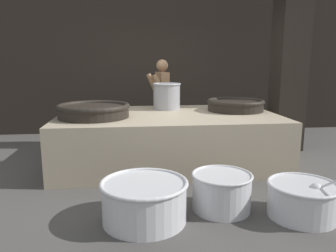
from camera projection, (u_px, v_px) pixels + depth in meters
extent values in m
plane|color=#474442|center=(168.00, 162.00, 5.19)|extent=(60.00, 60.00, 0.00)
cube|color=black|center=(155.00, 39.00, 7.22)|extent=(9.16, 0.24, 4.13)
cube|color=black|center=(291.00, 32.00, 5.63)|extent=(0.50, 0.50, 4.13)
cube|color=tan|center=(168.00, 138.00, 5.12)|extent=(3.31, 1.98, 0.77)
cylinder|color=black|center=(94.00, 112.00, 4.69)|extent=(1.00, 1.00, 0.16)
torus|color=black|center=(94.00, 107.00, 4.68)|extent=(1.04, 1.04, 0.08)
cylinder|color=black|center=(235.00, 106.00, 5.34)|extent=(0.89, 0.89, 0.15)
torus|color=black|center=(236.00, 102.00, 5.33)|extent=(0.93, 0.93, 0.07)
cylinder|color=#9E9EA3|center=(167.00, 97.00, 5.51)|extent=(0.45, 0.45, 0.42)
torus|color=#9E9EA3|center=(167.00, 84.00, 5.47)|extent=(0.48, 0.48, 0.03)
cylinder|color=#9E7551|center=(163.00, 124.00, 6.28)|extent=(0.12, 0.12, 0.79)
cylinder|color=#9E7551|center=(161.00, 122.00, 6.44)|extent=(0.12, 0.12, 0.79)
cube|color=#334C72|center=(162.00, 115.00, 6.33)|extent=(0.23, 0.27, 0.51)
cube|color=#9E7551|center=(162.00, 88.00, 6.23)|extent=(0.23, 0.50, 0.58)
cylinder|color=#9E7551|center=(160.00, 89.00, 5.98)|extent=(0.33, 0.15, 0.54)
cylinder|color=#9E7551|center=(154.00, 87.00, 6.43)|extent=(0.33, 0.15, 0.54)
sphere|color=#9E7551|center=(162.00, 66.00, 6.15)|extent=(0.22, 0.22, 0.22)
cylinder|color=silver|center=(302.00, 201.00, 3.32)|extent=(0.68, 0.68, 0.34)
torus|color=silver|center=(304.00, 185.00, 3.28)|extent=(0.71, 0.71, 0.03)
cylinder|color=#6B9347|center=(303.00, 194.00, 3.30)|extent=(0.60, 0.60, 0.08)
sphere|color=silver|center=(316.00, 189.00, 3.22)|extent=(0.12, 0.12, 0.12)
cylinder|color=silver|center=(144.00, 202.00, 3.22)|extent=(0.83, 0.83, 0.39)
torus|color=silver|center=(144.00, 183.00, 3.19)|extent=(0.87, 0.87, 0.04)
cylinder|color=tan|center=(144.00, 194.00, 3.21)|extent=(0.73, 0.73, 0.10)
cylinder|color=silver|center=(222.00, 192.00, 3.47)|extent=(0.62, 0.62, 0.38)
torus|color=silver|center=(222.00, 175.00, 3.44)|extent=(0.65, 0.65, 0.03)
cylinder|color=orange|center=(222.00, 185.00, 3.46)|extent=(0.54, 0.54, 0.10)
cylinder|color=orange|center=(225.00, 177.00, 3.50)|extent=(0.04, 0.05, 0.04)
cylinder|color=orange|center=(214.00, 175.00, 3.56)|extent=(0.05, 0.06, 0.03)
cylinder|color=orange|center=(224.00, 179.00, 3.44)|extent=(0.05, 0.06, 0.03)
cylinder|color=orange|center=(224.00, 175.00, 3.54)|extent=(0.04, 0.05, 0.04)
cylinder|color=orange|center=(217.00, 174.00, 3.60)|extent=(0.03, 0.06, 0.03)
cylinder|color=orange|center=(217.00, 178.00, 3.47)|extent=(0.04, 0.06, 0.03)
cylinder|color=orange|center=(203.00, 177.00, 3.50)|extent=(0.06, 0.05, 0.04)
cylinder|color=orange|center=(218.00, 178.00, 3.45)|extent=(0.07, 0.06, 0.03)
cylinder|color=orange|center=(222.00, 180.00, 3.41)|extent=(0.05, 0.05, 0.03)
cylinder|color=orange|center=(219.00, 181.00, 3.38)|extent=(0.04, 0.04, 0.03)
cylinder|color=orange|center=(213.00, 184.00, 3.28)|extent=(0.05, 0.05, 0.04)
cylinder|color=orange|center=(223.00, 177.00, 3.48)|extent=(0.06, 0.05, 0.04)
cylinder|color=orange|center=(215.00, 174.00, 3.61)|extent=(0.03, 0.04, 0.03)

